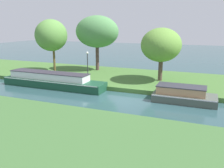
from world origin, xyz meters
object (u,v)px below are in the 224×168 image
object	(u,v)px
slate_narrowboat	(183,95)
mooring_post_near	(73,77)
forest_barge	(52,81)
willow_tree_centre	(97,32)
lamp_post	(88,62)
willow_tree_right	(161,45)
willow_tree_left	(51,35)

from	to	relation	value
slate_narrowboat	mooring_post_near	size ratio (longest dim) A/B	6.00
forest_barge	willow_tree_centre	distance (m)	9.34
forest_barge	slate_narrowboat	xyz separation A→B (m)	(12.56, 0.00, -0.09)
slate_narrowboat	lamp_post	size ratio (longest dim) A/B	1.66
willow_tree_centre	willow_tree_right	world-z (taller)	willow_tree_centre
slate_narrowboat	lamp_post	world-z (taller)	lamp_post
slate_narrowboat	lamp_post	bearing A→B (deg)	165.54
slate_narrowboat	willow_tree_left	xyz separation A→B (m)	(-16.06, 5.13, 4.22)
lamp_post	willow_tree_centre	bearing A→B (deg)	105.36
forest_barge	willow_tree_left	world-z (taller)	willow_tree_left
willow_tree_right	lamp_post	size ratio (longest dim) A/B	1.81
mooring_post_near	slate_narrowboat	bearing A→B (deg)	-7.26
lamp_post	mooring_post_near	world-z (taller)	lamp_post
forest_barge	willow_tree_right	xyz separation A→B (m)	(9.68, 4.97, 3.40)
forest_barge	lamp_post	xyz separation A→B (m)	(2.65, 2.55, 1.60)
forest_barge	willow_tree_right	distance (m)	11.40
forest_barge	willow_tree_right	bearing A→B (deg)	27.16
willow_tree_right	mooring_post_near	world-z (taller)	willow_tree_right
willow_tree_centre	lamp_post	world-z (taller)	willow_tree_centre
forest_barge	willow_tree_left	size ratio (longest dim) A/B	1.72
slate_narrowboat	willow_tree_left	size ratio (longest dim) A/B	0.78
willow_tree_centre	mooring_post_near	world-z (taller)	willow_tree_centre
willow_tree_right	willow_tree_centre	bearing A→B (deg)	159.89
slate_narrowboat	willow_tree_right	xyz separation A→B (m)	(-2.87, 4.97, 3.49)
slate_narrowboat	mooring_post_near	xyz separation A→B (m)	(-11.06, 1.41, 0.24)
forest_barge	willow_tree_left	xyz separation A→B (m)	(-3.50, 5.13, 4.13)
lamp_post	willow_tree_left	bearing A→B (deg)	157.28
slate_narrowboat	mooring_post_near	distance (m)	11.16
forest_barge	willow_tree_right	world-z (taller)	willow_tree_right
forest_barge	willow_tree_centre	world-z (taller)	willow_tree_centre
willow_tree_left	lamp_post	xyz separation A→B (m)	(6.16, -2.58, -2.53)
forest_barge	slate_narrowboat	bearing A→B (deg)	0.00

